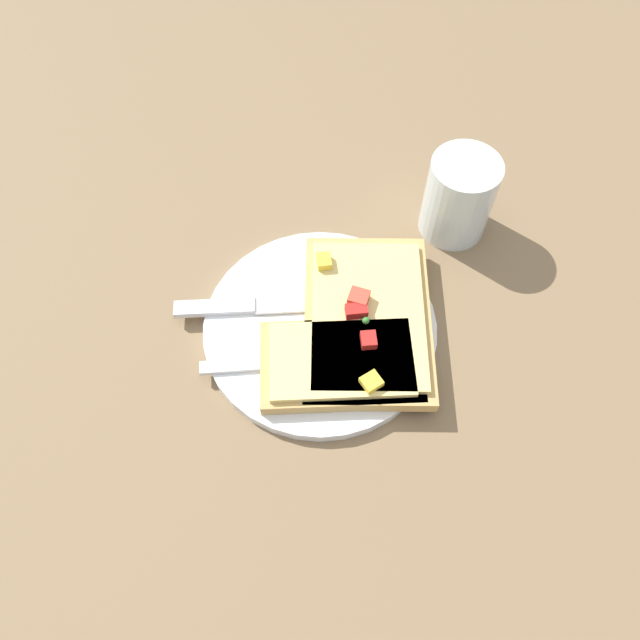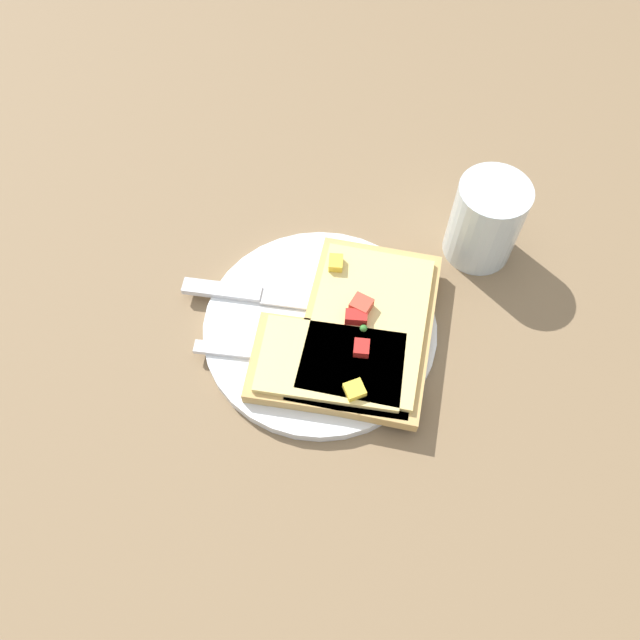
% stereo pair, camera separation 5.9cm
% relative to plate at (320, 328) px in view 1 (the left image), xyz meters
% --- Properties ---
extents(ground_plane, '(4.00, 4.00, 0.00)m').
position_rel_plate_xyz_m(ground_plane, '(0.00, 0.00, -0.01)').
color(ground_plane, '#7F6647').
extents(plate, '(0.23, 0.23, 0.01)m').
position_rel_plate_xyz_m(plate, '(0.00, 0.00, 0.00)').
color(plate, white).
rests_on(plate, ground).
extents(fork, '(0.18, 0.15, 0.01)m').
position_rel_plate_xyz_m(fork, '(-0.03, 0.03, 0.01)').
color(fork, silver).
rests_on(fork, plate).
extents(knife, '(0.18, 0.14, 0.01)m').
position_rel_plate_xyz_m(knife, '(0.06, 0.01, 0.01)').
color(knife, silver).
rests_on(knife, plate).
extents(pizza_slice_main, '(0.20, 0.22, 0.03)m').
position_rel_plate_xyz_m(pizza_slice_main, '(-0.04, -0.03, 0.02)').
color(pizza_slice_main, tan).
rests_on(pizza_slice_main, plate).
extents(pizza_slice_corner, '(0.17, 0.16, 0.03)m').
position_rel_plate_xyz_m(pizza_slice_corner, '(-0.04, 0.03, 0.02)').
color(pizza_slice_corner, tan).
rests_on(pizza_slice_corner, plate).
extents(crumb_scatter, '(0.02, 0.10, 0.01)m').
position_rel_plate_xyz_m(crumb_scatter, '(-0.00, 0.01, 0.01)').
color(crumb_scatter, tan).
rests_on(crumb_scatter, plate).
extents(drinking_glass, '(0.07, 0.07, 0.09)m').
position_rel_plate_xyz_m(drinking_glass, '(-0.05, -0.19, 0.04)').
color(drinking_glass, silver).
rests_on(drinking_glass, ground).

